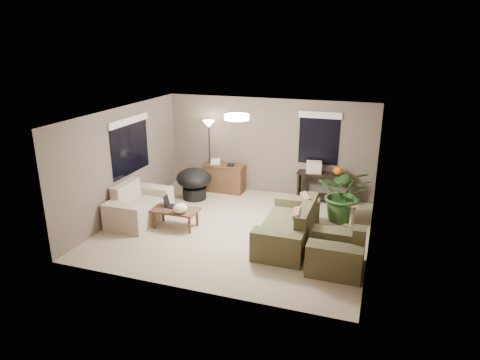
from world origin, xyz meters
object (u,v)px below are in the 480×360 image
(main_sofa, at_px, (290,228))
(cat_scratching_post, at_px, (352,217))
(desk, at_px, (225,178))
(loveseat, at_px, (138,207))
(floor_lamp, at_px, (209,132))
(houseplant, at_px, (344,199))
(armchair, at_px, (337,254))
(coffee_table, at_px, (175,212))
(papasan_chair, at_px, (194,181))
(console_table, at_px, (323,185))

(main_sofa, xyz_separation_m, cat_scratching_post, (1.13, 1.18, -0.08))
(desk, xyz_separation_m, cat_scratching_post, (3.45, -1.18, -0.16))
(loveseat, relative_size, floor_lamp, 0.84)
(houseplant, bearing_deg, armchair, -87.07)
(armchair, height_order, coffee_table, armchair)
(coffee_table, height_order, desk, desk)
(coffee_table, height_order, houseplant, houseplant)
(floor_lamp, distance_m, cat_scratching_post, 4.24)
(armchair, bearing_deg, houseplant, 92.93)
(papasan_chair, distance_m, houseplant, 3.78)
(papasan_chair, bearing_deg, main_sofa, -29.12)
(coffee_table, distance_m, desk, 2.51)
(coffee_table, xyz_separation_m, floor_lamp, (-0.21, 2.45, 1.24))
(armchair, bearing_deg, cat_scratching_post, 87.23)
(armchair, height_order, papasan_chair, armchair)
(loveseat, relative_size, coffee_table, 1.60)
(houseplant, bearing_deg, loveseat, -161.59)
(papasan_chair, bearing_deg, loveseat, -111.19)
(armchair, height_order, console_table, armchair)
(coffee_table, distance_m, floor_lamp, 2.75)
(main_sofa, bearing_deg, armchair, -38.16)
(loveseat, xyz_separation_m, cat_scratching_post, (4.62, 1.23, -0.08))
(loveseat, distance_m, floor_lamp, 2.80)
(desk, relative_size, cat_scratching_post, 2.20)
(loveseat, distance_m, console_table, 4.52)
(coffee_table, bearing_deg, loveseat, 174.56)
(main_sofa, bearing_deg, desk, 134.49)
(loveseat, xyz_separation_m, houseplant, (4.41, 1.47, 0.21))
(desk, bearing_deg, coffee_table, -94.39)
(console_table, xyz_separation_m, cat_scratching_post, (0.84, -1.25, -0.22))
(loveseat, distance_m, cat_scratching_post, 4.78)
(console_table, bearing_deg, houseplant, -58.06)
(armchair, xyz_separation_m, console_table, (-0.74, 3.23, 0.14))
(main_sofa, distance_m, armchair, 1.31)
(coffee_table, bearing_deg, houseplant, 24.48)
(cat_scratching_post, bearing_deg, main_sofa, -133.85)
(desk, xyz_separation_m, houseplant, (3.24, -0.94, 0.12))
(floor_lamp, relative_size, houseplant, 1.48)
(coffee_table, distance_m, houseplant, 3.77)
(coffee_table, distance_m, papasan_chair, 1.77)
(main_sofa, distance_m, desk, 3.31)
(loveseat, relative_size, console_table, 1.23)
(papasan_chair, bearing_deg, console_table, 14.82)
(armchair, height_order, houseplant, houseplant)
(loveseat, height_order, cat_scratching_post, loveseat)
(console_table, relative_size, floor_lamp, 0.68)
(main_sofa, xyz_separation_m, desk, (-2.32, 2.36, 0.08))
(papasan_chair, distance_m, cat_scratching_post, 4.01)
(papasan_chair, relative_size, cat_scratching_post, 2.27)
(loveseat, height_order, papasan_chair, loveseat)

